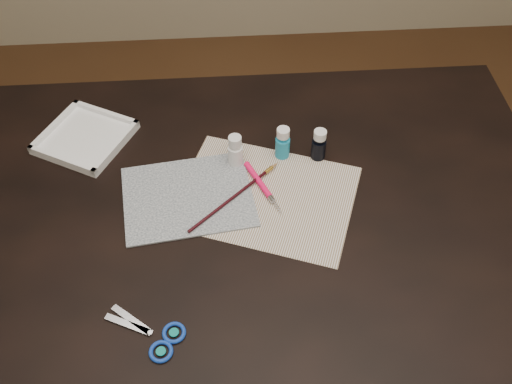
{
  "coord_description": "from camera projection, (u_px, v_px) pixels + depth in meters",
  "views": [
    {
      "loc": [
        -0.05,
        -0.76,
        1.68
      ],
      "look_at": [
        0.0,
        0.0,
        0.8
      ],
      "focal_mm": 40.0,
      "sensor_mm": 36.0,
      "label": 1
    }
  ],
  "objects": [
    {
      "name": "ground",
      "position": [
        256.0,
        362.0,
        1.78
      ],
      "size": [
        3.5,
        3.5,
        0.02
      ],
      "primitive_type": "cube",
      "color": "#422614",
      "rests_on": "ground"
    },
    {
      "name": "paper",
      "position": [
        266.0,
        196.0,
        1.22
      ],
      "size": [
        0.44,
        0.39,
        0.0
      ],
      "primitive_type": "cube",
      "rotation": [
        0.0,
        0.0,
        -0.36
      ],
      "color": "silver",
      "rests_on": "table"
    },
    {
      "name": "paintbrush",
      "position": [
        236.0,
        195.0,
        1.21
      ],
      "size": [
        0.21,
        0.19,
        0.01
      ],
      "primitive_type": null,
      "rotation": [
        0.0,
        0.0,
        0.74
      ],
      "color": "black",
      "rests_on": "canvas"
    },
    {
      "name": "palette_tray",
      "position": [
        85.0,
        137.0,
        1.33
      ],
      "size": [
        0.25,
        0.25,
        0.02
      ],
      "primitive_type": "cube",
      "rotation": [
        0.0,
        0.0,
        -0.49
      ],
      "color": "white",
      "rests_on": "table"
    },
    {
      "name": "craft_knife",
      "position": [
        264.0,
        188.0,
        1.23
      ],
      "size": [
        0.08,
        0.16,
        0.01
      ],
      "primitive_type": null,
      "rotation": [
        0.0,
        0.0,
        -1.15
      ],
      "color": "#FF1256",
      "rests_on": "paper"
    },
    {
      "name": "scissors",
      "position": [
        141.0,
        332.0,
        1.01
      ],
      "size": [
        0.19,
        0.15,
        0.01
      ],
      "primitive_type": null,
      "rotation": [
        0.0,
        0.0,
        2.7
      ],
      "color": "silver",
      "rests_on": "table"
    },
    {
      "name": "paint_bottle_white",
      "position": [
        235.0,
        151.0,
        1.26
      ],
      "size": [
        0.04,
        0.04,
        0.08
      ],
      "primitive_type": "cylinder",
      "rotation": [
        0.0,
        0.0,
        -0.3
      ],
      "color": "white",
      "rests_on": "table"
    },
    {
      "name": "canvas",
      "position": [
        188.0,
        196.0,
        1.22
      ],
      "size": [
        0.3,
        0.25,
        0.0
      ],
      "primitive_type": "cube",
      "rotation": [
        0.0,
        0.0,
        0.13
      ],
      "color": "black",
      "rests_on": "paper"
    },
    {
      "name": "paint_bottle_cyan",
      "position": [
        283.0,
        143.0,
        1.27
      ],
      "size": [
        0.04,
        0.04,
        0.08
      ],
      "primitive_type": "cylinder",
      "rotation": [
        0.0,
        0.0,
        0.13
      ],
      "color": "#1B8EB6",
      "rests_on": "table"
    },
    {
      "name": "table",
      "position": [
        256.0,
        299.0,
        1.49
      ],
      "size": [
        1.3,
        0.9,
        0.75
      ],
      "primitive_type": "cube",
      "color": "black",
      "rests_on": "ground"
    },
    {
      "name": "paint_bottle_navy",
      "position": [
        319.0,
        145.0,
        1.27
      ],
      "size": [
        0.04,
        0.04,
        0.08
      ],
      "primitive_type": "cylinder",
      "rotation": [
        0.0,
        0.0,
        0.21
      ],
      "color": "black",
      "rests_on": "table"
    }
  ]
}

